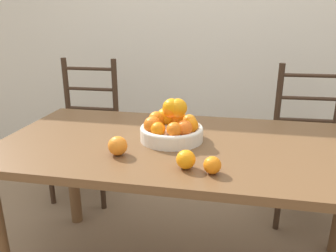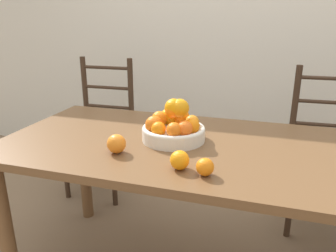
# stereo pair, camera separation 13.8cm
# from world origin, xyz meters

# --- Properties ---
(wall_back) EXTENTS (8.00, 0.06, 2.60)m
(wall_back) POSITION_xyz_m (0.00, 1.47, 1.30)
(wall_back) COLOR silver
(wall_back) RESTS_ON ground_plane
(dining_table) EXTENTS (1.73, 0.84, 0.74)m
(dining_table) POSITION_xyz_m (0.00, 0.00, 0.64)
(dining_table) COLOR brown
(dining_table) RESTS_ON ground_plane
(fruit_bowl) EXTENTS (0.28, 0.28, 0.19)m
(fruit_bowl) POSITION_xyz_m (-0.10, 0.02, 0.80)
(fruit_bowl) COLOR silver
(fruit_bowl) RESTS_ON dining_table
(orange_loose_0) EXTENTS (0.08, 0.08, 0.08)m
(orange_loose_0) POSITION_xyz_m (-0.28, -0.19, 0.78)
(orange_loose_0) COLOR orange
(orange_loose_0) RESTS_ON dining_table
(orange_loose_1) EXTENTS (0.06, 0.06, 0.06)m
(orange_loose_1) POSITION_xyz_m (0.11, -0.29, 0.77)
(orange_loose_1) COLOR orange
(orange_loose_1) RESTS_ON dining_table
(orange_loose_2) EXTENTS (0.07, 0.07, 0.07)m
(orange_loose_2) POSITION_xyz_m (0.01, -0.27, 0.77)
(orange_loose_2) COLOR orange
(orange_loose_2) RESTS_ON dining_table
(chair_left) EXTENTS (0.43, 0.41, 0.99)m
(chair_left) POSITION_xyz_m (-0.86, 0.73, 0.47)
(chair_left) COLOR #382619
(chair_left) RESTS_ON ground_plane
(chair_right) EXTENTS (0.44, 0.42, 0.99)m
(chair_right) POSITION_xyz_m (0.67, 0.73, 0.47)
(chair_right) COLOR #382619
(chair_right) RESTS_ON ground_plane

